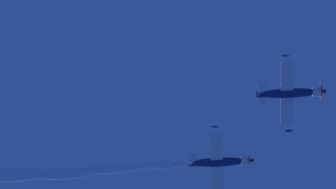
# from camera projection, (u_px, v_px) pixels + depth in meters

# --- Properties ---
(airplane_lead) EXTENTS (8.95, 8.11, 2.99)m
(airplane_lead) POSITION_uv_depth(u_px,v_px,m) (291.00, 93.00, 93.11)
(airplane_lead) COLOR navy
(airplane_left_wingman) EXTENTS (8.92, 8.11, 3.02)m
(airplane_left_wingman) POSITION_uv_depth(u_px,v_px,m) (221.00, 162.00, 97.64)
(airplane_left_wingman) COLOR navy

